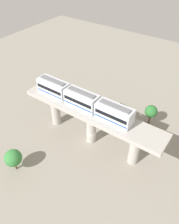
{
  "coord_description": "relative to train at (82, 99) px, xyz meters",
  "views": [
    {
      "loc": [
        26.55,
        18.36,
        34.19
      ],
      "look_at": [
        -2.5,
        -2.2,
        4.75
      ],
      "focal_mm": 36.32,
      "sensor_mm": 36.0,
      "label": 1
    }
  ],
  "objects": [
    {
      "name": "ground_plane",
      "position": [
        0.0,
        2.2,
        -9.45
      ],
      "size": [
        120.0,
        120.0,
        0.0
      ],
      "primitive_type": "plane",
      "color": "gray"
    },
    {
      "name": "parked_car_yellow",
      "position": [
        -7.17,
        5.98,
        -8.71
      ],
      "size": [
        2.07,
        4.31,
        1.76
      ],
      "rotation": [
        0.0,
        0.0,
        -0.06
      ],
      "color": "yellow",
      "rests_on": "ground"
    },
    {
      "name": "tree_mid_lot",
      "position": [
        13.67,
        -4.82,
        -6.48
      ],
      "size": [
        3.1,
        3.1,
        4.55
      ],
      "color": "brown",
      "rests_on": "ground"
    },
    {
      "name": "viaduct",
      "position": [
        0.0,
        2.2,
        -3.48
      ],
      "size": [
        5.2,
        28.85,
        7.92
      ],
      "color": "#B7B2AA",
      "rests_on": "ground"
    },
    {
      "name": "train",
      "position": [
        0.0,
        0.0,
        0.0
      ],
      "size": [
        2.64,
        20.5,
        3.24
      ],
      "color": "silver",
      "rests_on": "viaduct"
    },
    {
      "name": "tree_near_viaduct",
      "position": [
        -11.53,
        9.75,
        -6.0
      ],
      "size": [
        2.72,
        2.72,
        4.86
      ],
      "color": "brown",
      "rests_on": "ground"
    },
    {
      "name": "parked_car_orange",
      "position": [
        -11.6,
        2.79,
        -8.71
      ],
      "size": [
        2.19,
        4.35,
        1.76
      ],
      "rotation": [
        0.0,
        0.0,
        -0.09
      ],
      "color": "orange",
      "rests_on": "ground"
    }
  ]
}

